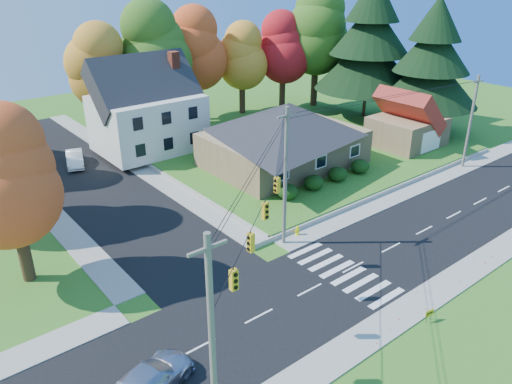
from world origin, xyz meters
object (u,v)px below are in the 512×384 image
(ranch_house, at_px, (284,136))
(white_car, at_px, (75,159))
(silver_sedan, at_px, (149,380))
(fire_hydrant, at_px, (297,231))

(ranch_house, xyz_separation_m, white_car, (-15.54, 13.36, -2.52))
(ranch_house, relative_size, silver_sedan, 2.94)
(ranch_house, bearing_deg, silver_sedan, -143.90)
(ranch_house, distance_m, silver_sedan, 29.12)
(ranch_house, distance_m, fire_hydrant, 13.55)
(white_car, bearing_deg, ranch_house, -22.62)
(fire_hydrant, bearing_deg, white_car, 107.56)
(ranch_house, xyz_separation_m, silver_sedan, (-23.44, -17.10, -2.53))
(silver_sedan, xyz_separation_m, white_car, (7.91, 30.46, 0.01))
(silver_sedan, distance_m, white_car, 31.47)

